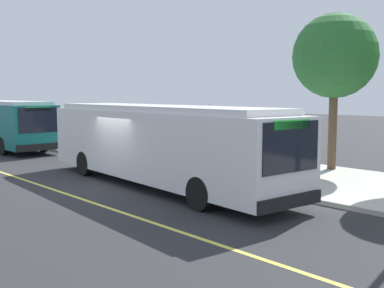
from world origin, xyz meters
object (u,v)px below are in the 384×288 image
object	(u,v)px
route_sign_post	(210,129)
waiting_bench	(212,154)
transit_bus_main	(158,142)
pedestrian_commuter	(217,148)
transit_bus_second	(2,122)

from	to	relation	value
route_sign_post	waiting_bench	bearing A→B (deg)	134.09
transit_bus_main	pedestrian_commuter	bearing A→B (deg)	96.07
transit_bus_second	waiting_bench	size ratio (longest dim) A/B	6.97
waiting_bench	pedestrian_commuter	bearing A→B (deg)	-37.61
transit_bus_second	transit_bus_main	bearing A→B (deg)	-0.82
transit_bus_main	transit_bus_second	distance (m)	16.06
route_sign_post	transit_bus_second	bearing A→B (deg)	-171.47
transit_bus_main	waiting_bench	distance (m)	5.02
waiting_bench	pedestrian_commuter	xyz separation A→B (m)	(1.51, -1.16, 0.48)
pedestrian_commuter	transit_bus_main	bearing A→B (deg)	-83.93
transit_bus_second	waiting_bench	world-z (taller)	transit_bus_second
route_sign_post	pedestrian_commuter	bearing A→B (deg)	114.78
transit_bus_main	transit_bus_second	xyz separation A→B (m)	(-16.06, 0.23, -0.00)
transit_bus_main	waiting_bench	world-z (taller)	transit_bus_main
waiting_bench	pedestrian_commuter	distance (m)	1.97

